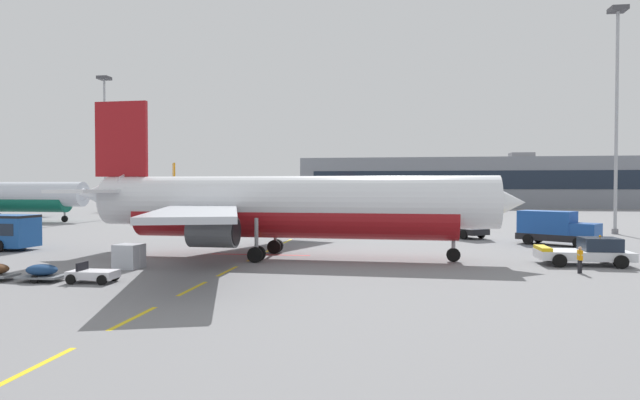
{
  "coord_description": "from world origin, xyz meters",
  "views": [
    {
      "loc": [
        28.7,
        -19.6,
        5.41
      ],
      "look_at": [
        22.4,
        24.63,
        4.29
      ],
      "focal_mm": 30.34,
      "sensor_mm": 36.0,
      "label": 1
    }
  ],
  "objects_px": {
    "airliner_foreground": "(284,206)",
    "uld_cargo_container": "(129,256)",
    "fuel_service_truck": "(459,222)",
    "ground_crew_worker": "(580,258)",
    "pushback_tug": "(587,252)",
    "apron_light_mast_near": "(105,130)",
    "baggage_train": "(18,272)",
    "apron_light_mast_far": "(617,94)",
    "airliner_far_center": "(170,196)",
    "catering_truck": "(555,227)"
  },
  "relations": [
    {
      "from": "airliner_foreground",
      "to": "apron_light_mast_near",
      "type": "bearing_deg",
      "value": 132.71
    },
    {
      "from": "catering_truck",
      "to": "ground_crew_worker",
      "type": "distance_m",
      "value": 17.08
    },
    {
      "from": "baggage_train",
      "to": "ground_crew_worker",
      "type": "relative_size",
      "value": 6.97
    },
    {
      "from": "airliner_foreground",
      "to": "ground_crew_worker",
      "type": "bearing_deg",
      "value": -13.16
    },
    {
      "from": "airliner_far_center",
      "to": "uld_cargo_container",
      "type": "xyz_separation_m",
      "value": [
        32.08,
        -79.88,
        -2.48
      ]
    },
    {
      "from": "airliner_foreground",
      "to": "ground_crew_worker",
      "type": "distance_m",
      "value": 20.5
    },
    {
      "from": "airliner_foreground",
      "to": "fuel_service_truck",
      "type": "xyz_separation_m",
      "value": [
        15.01,
        18.89,
        -2.3
      ]
    },
    {
      "from": "airliner_foreground",
      "to": "uld_cargo_container",
      "type": "relative_size",
      "value": 19.96
    },
    {
      "from": "ground_crew_worker",
      "to": "uld_cargo_container",
      "type": "xyz_separation_m",
      "value": [
        -28.84,
        -2.03,
        -0.15
      ]
    },
    {
      "from": "catering_truck",
      "to": "baggage_train",
      "type": "relative_size",
      "value": 0.61
    },
    {
      "from": "baggage_train",
      "to": "airliner_far_center",
      "type": "bearing_deg",
      "value": 108.25
    },
    {
      "from": "fuel_service_truck",
      "to": "baggage_train",
      "type": "relative_size",
      "value": 0.61
    },
    {
      "from": "pushback_tug",
      "to": "baggage_train",
      "type": "relative_size",
      "value": 0.52
    },
    {
      "from": "pushback_tug",
      "to": "uld_cargo_container",
      "type": "bearing_deg",
      "value": -169.14
    },
    {
      "from": "catering_truck",
      "to": "baggage_train",
      "type": "distance_m",
      "value": 43.35
    },
    {
      "from": "pushback_tug",
      "to": "ground_crew_worker",
      "type": "bearing_deg",
      "value": -113.4
    },
    {
      "from": "fuel_service_truck",
      "to": "baggage_train",
      "type": "distance_m",
      "value": 41.77
    },
    {
      "from": "airliner_foreground",
      "to": "apron_light_mast_near",
      "type": "distance_m",
      "value": 57.5
    },
    {
      "from": "pushback_tug",
      "to": "uld_cargo_container",
      "type": "height_order",
      "value": "pushback_tug"
    },
    {
      "from": "baggage_train",
      "to": "apron_light_mast_far",
      "type": "xyz_separation_m",
      "value": [
        46.15,
        37.5,
        15.38
      ]
    },
    {
      "from": "airliner_foreground",
      "to": "catering_truck",
      "type": "relative_size",
      "value": 4.91
    },
    {
      "from": "fuel_service_truck",
      "to": "apron_light_mast_near",
      "type": "bearing_deg",
      "value": 157.0
    },
    {
      "from": "pushback_tug",
      "to": "uld_cargo_container",
      "type": "xyz_separation_m",
      "value": [
        -30.49,
        -5.85,
        -0.1
      ]
    },
    {
      "from": "fuel_service_truck",
      "to": "ground_crew_worker",
      "type": "bearing_deg",
      "value": -78.6
    },
    {
      "from": "airliner_foreground",
      "to": "ground_crew_worker",
      "type": "relative_size",
      "value": 20.82
    },
    {
      "from": "baggage_train",
      "to": "uld_cargo_container",
      "type": "height_order",
      "value": "uld_cargo_container"
    },
    {
      "from": "pushback_tug",
      "to": "apron_light_mast_near",
      "type": "xyz_separation_m",
      "value": [
        -59.74,
        42.33,
        13.62
      ]
    },
    {
      "from": "pushback_tug",
      "to": "catering_truck",
      "type": "relative_size",
      "value": 0.85
    },
    {
      "from": "fuel_service_truck",
      "to": "ground_crew_worker",
      "type": "xyz_separation_m",
      "value": [
        4.74,
        -23.51,
        -0.7
      ]
    },
    {
      "from": "pushback_tug",
      "to": "baggage_train",
      "type": "distance_m",
      "value": 36.25
    },
    {
      "from": "fuel_service_truck",
      "to": "uld_cargo_container",
      "type": "xyz_separation_m",
      "value": [
        -24.1,
        -25.54,
        -0.85
      ]
    },
    {
      "from": "apron_light_mast_near",
      "to": "apron_light_mast_far",
      "type": "distance_m",
      "value": 73.23
    },
    {
      "from": "airliner_foreground",
      "to": "apron_light_mast_near",
      "type": "relative_size",
      "value": 1.5
    },
    {
      "from": "pushback_tug",
      "to": "apron_light_mast_near",
      "type": "height_order",
      "value": "apron_light_mast_near"
    },
    {
      "from": "airliner_far_center",
      "to": "apron_light_mast_near",
      "type": "bearing_deg",
      "value": -84.89
    },
    {
      "from": "baggage_train",
      "to": "uld_cargo_container",
      "type": "distance_m",
      "value": 6.69
    },
    {
      "from": "airliner_foreground",
      "to": "fuel_service_truck",
      "type": "height_order",
      "value": "airliner_foreground"
    },
    {
      "from": "apron_light_mast_near",
      "to": "apron_light_mast_far",
      "type": "height_order",
      "value": "apron_light_mast_far"
    },
    {
      "from": "apron_light_mast_far",
      "to": "airliner_foreground",
      "type": "bearing_deg",
      "value": -142.41
    },
    {
      "from": "fuel_service_truck",
      "to": "apron_light_mast_near",
      "type": "height_order",
      "value": "apron_light_mast_near"
    },
    {
      "from": "uld_cargo_container",
      "to": "apron_light_mast_far",
      "type": "distance_m",
      "value": 55.13
    },
    {
      "from": "baggage_train",
      "to": "ground_crew_worker",
      "type": "height_order",
      "value": "ground_crew_worker"
    },
    {
      "from": "fuel_service_truck",
      "to": "apron_light_mast_near",
      "type": "relative_size",
      "value": 0.31
    },
    {
      "from": "fuel_service_truck",
      "to": "baggage_train",
      "type": "bearing_deg",
      "value": -132.24
    },
    {
      "from": "pushback_tug",
      "to": "ground_crew_worker",
      "type": "distance_m",
      "value": 4.16
    },
    {
      "from": "fuel_service_truck",
      "to": "apron_light_mast_far",
      "type": "distance_m",
      "value": 23.95
    },
    {
      "from": "uld_cargo_container",
      "to": "pushback_tug",
      "type": "bearing_deg",
      "value": 10.86
    },
    {
      "from": "apron_light_mast_near",
      "to": "apron_light_mast_far",
      "type": "bearing_deg",
      "value": -12.68
    },
    {
      "from": "apron_light_mast_far",
      "to": "ground_crew_worker",
      "type": "bearing_deg",
      "value": -113.91
    },
    {
      "from": "airliner_far_center",
      "to": "uld_cargo_container",
      "type": "relative_size",
      "value": 15.82
    }
  ]
}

